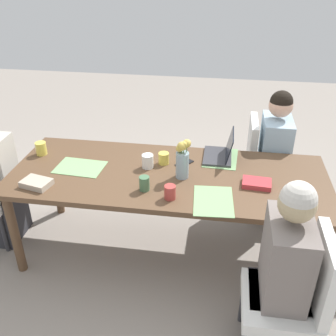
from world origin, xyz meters
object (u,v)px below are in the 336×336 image
coffee_mug_far_left (144,183)px  coffee_mug_near_left (41,148)px  person_far_left_far (282,281)px  dining_table (168,182)px  phone_black (184,163)px  coffee_mug_near_right (170,192)px  book_blue_cover (37,183)px  flower_vase (182,159)px  coffee_mug_centre_left (164,158)px  person_near_left_near (272,163)px  laptop_near_left_near (221,153)px  book_red_cover (257,183)px  chair_far_left_far (296,294)px  coffee_mug_centre_right (148,161)px  chair_near_left_near (263,162)px

coffee_mug_far_left → coffee_mug_near_left: bearing=-23.0°
person_far_left_far → dining_table: bearing=-43.8°
dining_table → phone_black: 0.22m
phone_black → coffee_mug_near_right: bearing=29.7°
book_blue_cover → phone_black: book_blue_cover is taller
coffee_mug_far_left → coffee_mug_near_right: bearing=158.2°
phone_black → book_blue_cover: bearing=-29.9°
person_far_left_far → coffee_mug_near_right: (0.72, -0.43, 0.26)m
flower_vase → coffee_mug_near_left: size_ratio=2.83×
dining_table → coffee_mug_centre_left: 0.20m
coffee_mug_centre_left → book_blue_cover: coffee_mug_centre_left is taller
flower_vase → book_blue_cover: 1.05m
person_near_left_near → laptop_near_left_near: size_ratio=3.73×
dining_table → coffee_mug_centre_left: (0.06, -0.15, 0.12)m
book_red_cover → phone_black: size_ratio=1.33×
chair_far_left_far → coffee_mug_near_right: size_ratio=9.31×
person_far_left_far → coffee_mug_near_left: size_ratio=11.44×
coffee_mug_far_left → coffee_mug_centre_right: bearing=-82.9°
book_blue_cover → flower_vase: bearing=-151.2°
person_far_left_far → phone_black: person_far_left_far is taller
chair_far_left_far → coffee_mug_centre_right: 1.39m
coffee_mug_near_left → book_red_cover: 1.72m
flower_vase → laptop_near_left_near: 0.45m
coffee_mug_near_right → coffee_mug_centre_right: (0.23, -0.39, 0.00)m
coffee_mug_centre_right → phone_black: coffee_mug_centre_right is taller
coffee_mug_centre_right → coffee_mug_far_left: bearing=97.1°
coffee_mug_near_right → coffee_mug_centre_right: 0.45m
dining_table → chair_near_left_near: bearing=-135.6°
coffee_mug_near_right → coffee_mug_centre_left: (0.12, -0.47, -0.00)m
dining_table → coffee_mug_centre_right: (0.17, -0.08, 0.12)m
dining_table → chair_far_left_far: size_ratio=2.62×
person_near_left_near → coffee_mug_far_left: person_near_left_near is taller
dining_table → chair_near_left_near: chair_near_left_near is taller
coffee_mug_near_left → person_far_left_far: bearing=153.8°
flower_vase → coffee_mug_centre_left: bearing=-47.2°
coffee_mug_near_left → book_blue_cover: bearing=110.4°
coffee_mug_centre_left → coffee_mug_centre_right: 0.14m
person_near_left_near → coffee_mug_far_left: size_ratio=11.53×
dining_table → book_blue_cover: 0.95m
coffee_mug_near_right → phone_black: bearing=-94.7°
coffee_mug_near_right → book_blue_cover: 0.95m
chair_far_left_far → laptop_near_left_near: 1.26m
laptop_near_left_near → coffee_mug_far_left: size_ratio=3.09×
coffee_mug_centre_right → book_red_cover: bearing=170.1°
dining_table → flower_vase: bearing=166.9°
dining_table → coffee_mug_centre_left: size_ratio=26.08×
chair_near_left_near → coffee_mug_near_left: 1.94m
laptop_near_left_near → book_blue_cover: (1.27, 0.62, -0.02)m
chair_far_left_far → book_red_cover: 0.82m
coffee_mug_centre_left → coffee_mug_far_left: size_ratio=0.87×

